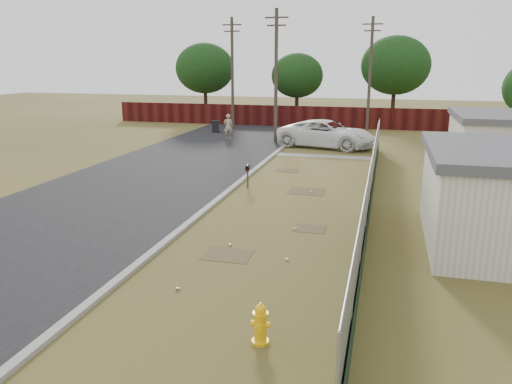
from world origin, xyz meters
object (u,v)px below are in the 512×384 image
(fire_hydrant, at_px, (260,324))
(pedestrian, at_px, (228,127))
(mailbox, at_px, (248,170))
(pickup_truck, at_px, (327,134))
(trash_bin, at_px, (216,126))

(fire_hydrant, relative_size, pedestrian, 0.50)
(fire_hydrant, height_order, mailbox, mailbox)
(mailbox, relative_size, pickup_truck, 0.17)
(fire_hydrant, xyz_separation_m, pedestrian, (-9.02, 26.05, 0.49))
(fire_hydrant, distance_m, pedestrian, 27.58)
(mailbox, bearing_deg, trash_bin, 113.67)
(pedestrian, xyz_separation_m, trash_bin, (-2.10, 3.21, -0.43))
(pickup_truck, height_order, pedestrian, pedestrian)
(fire_hydrant, height_order, pickup_truck, pickup_truck)
(pedestrian, bearing_deg, fire_hydrant, 87.84)
(pickup_truck, relative_size, trash_bin, 6.74)
(pickup_truck, xyz_separation_m, trash_bin, (-9.54, 4.92, -0.41))
(pickup_truck, bearing_deg, fire_hydrant, -163.69)
(mailbox, relative_size, pedestrian, 0.58)
(pedestrian, bearing_deg, pickup_truck, 145.82)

